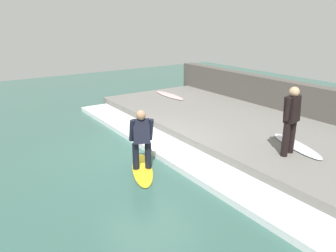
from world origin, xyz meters
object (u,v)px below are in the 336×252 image
surfer_riding (141,137)px  surfer_waiting_near (291,117)px  surfboard_riding (142,169)px  surfboard_spare (170,95)px  surfboard_waiting_near (296,146)px

surfer_riding → surfer_waiting_near: size_ratio=0.87×
surfboard_riding → surfer_waiting_near: surfer_waiting_near is taller
surfboard_riding → surfboard_spare: bearing=49.6°
surfer_waiting_near → surfer_riding: bearing=148.0°
surfer_waiting_near → surfboard_waiting_near: surfer_waiting_near is taller
surfboard_riding → surfboard_waiting_near: surfboard_waiting_near is taller
surfer_riding → surfboard_waiting_near: 4.02m
surfer_riding → surfboard_spare: size_ratio=0.74×
surfboard_riding → surfboard_spare: (4.15, 4.87, 0.37)m
surfer_riding → surfboard_waiting_near: (3.61, -1.70, -0.47)m
surfboard_spare → surfer_riding: bearing=-130.4°
surfer_waiting_near → surfboard_riding: bearing=148.0°
surfboard_riding → surfer_riding: size_ratio=1.31×
surfer_riding → surfboard_spare: bearing=49.6°
surfboard_waiting_near → surfboard_spare: 6.60m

